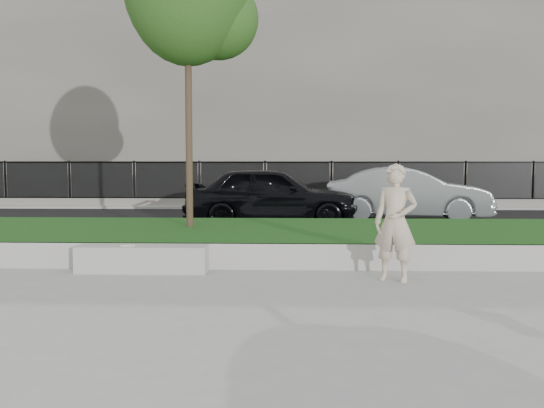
{
  "coord_description": "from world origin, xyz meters",
  "views": [
    {
      "loc": [
        0.33,
        -8.12,
        1.7
      ],
      "look_at": [
        0.01,
        1.2,
        1.0
      ],
      "focal_mm": 40.0,
      "sensor_mm": 36.0,
      "label": 1
    }
  ],
  "objects_px": {
    "book": "(128,245)",
    "car_dark": "(271,195)",
    "man": "(395,223)",
    "car_silver": "(407,194)",
    "stone_bench": "(143,259)"
  },
  "relations": [
    {
      "from": "car_dark",
      "to": "car_silver",
      "type": "xyz_separation_m",
      "value": [
        3.62,
        1.12,
        -0.03
      ]
    },
    {
      "from": "stone_bench",
      "to": "car_dark",
      "type": "distance_m",
      "value": 6.52
    },
    {
      "from": "book",
      "to": "car_silver",
      "type": "xyz_separation_m",
      "value": [
        5.53,
        7.44,
        0.34
      ]
    },
    {
      "from": "book",
      "to": "stone_bench",
      "type": "bearing_deg",
      "value": 1.22
    },
    {
      "from": "stone_bench",
      "to": "car_dark",
      "type": "bearing_deg",
      "value": 74.8
    },
    {
      "from": "stone_bench",
      "to": "book",
      "type": "relative_size",
      "value": 9.23
    },
    {
      "from": "book",
      "to": "car_dark",
      "type": "bearing_deg",
      "value": 59.82
    },
    {
      "from": "man",
      "to": "car_silver",
      "type": "xyz_separation_m",
      "value": [
        1.65,
        7.94,
        -0.06
      ]
    },
    {
      "from": "man",
      "to": "car_silver",
      "type": "distance_m",
      "value": 8.11
    },
    {
      "from": "man",
      "to": "car_dark",
      "type": "bearing_deg",
      "value": 129.65
    },
    {
      "from": "man",
      "to": "book",
      "type": "xyz_separation_m",
      "value": [
        -3.88,
        0.5,
        -0.41
      ]
    },
    {
      "from": "book",
      "to": "car_dark",
      "type": "distance_m",
      "value": 6.61
    },
    {
      "from": "book",
      "to": "car_dark",
      "type": "xyz_separation_m",
      "value": [
        1.91,
        6.32,
        0.37
      ]
    },
    {
      "from": "book",
      "to": "car_dark",
      "type": "height_order",
      "value": "car_dark"
    },
    {
      "from": "book",
      "to": "car_silver",
      "type": "relative_size",
      "value": 0.05
    }
  ]
}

